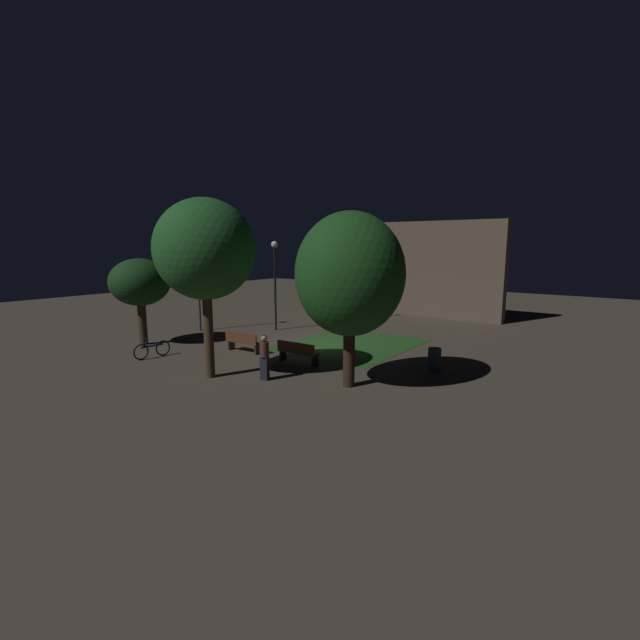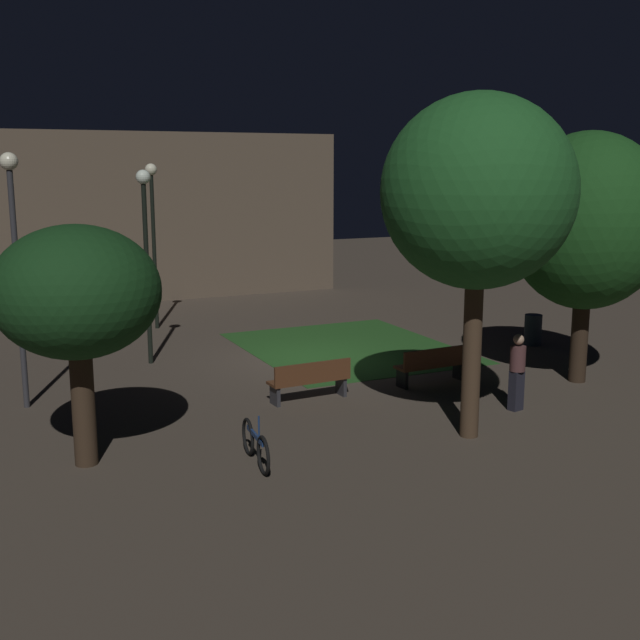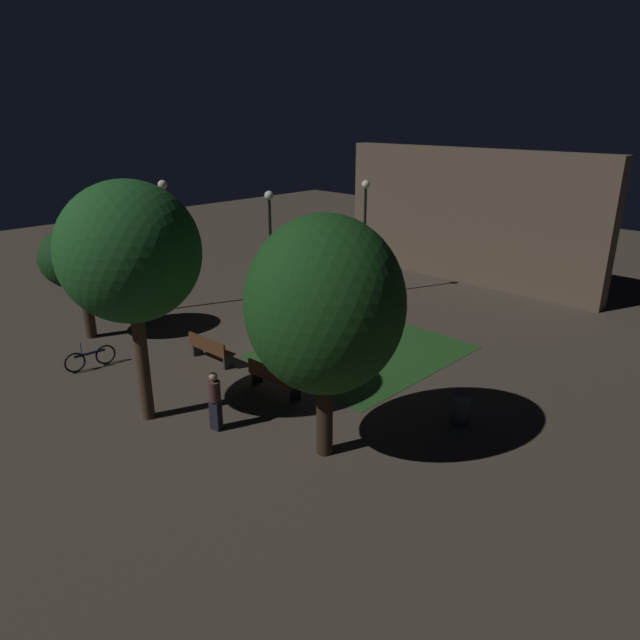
{
  "view_description": "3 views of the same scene",
  "coord_description": "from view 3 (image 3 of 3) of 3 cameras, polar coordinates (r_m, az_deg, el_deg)",
  "views": [
    {
      "loc": [
        12.53,
        -16.59,
        4.69
      ],
      "look_at": [
        0.28,
        -0.14,
        1.19
      ],
      "focal_mm": 24.83,
      "sensor_mm": 36.0,
      "label": 1
    },
    {
      "loc": [
        -8.28,
        -18.32,
        5.01
      ],
      "look_at": [
        0.76,
        1.13,
        0.78
      ],
      "focal_mm": 44.42,
      "sensor_mm": 36.0,
      "label": 2
    },
    {
      "loc": [
        13.01,
        -13.13,
        7.74
      ],
      "look_at": [
        0.03,
        0.13,
        0.96
      ],
      "focal_mm": 32.14,
      "sensor_mm": 36.0,
      "label": 3
    }
  ],
  "objects": [
    {
      "name": "bench_lawn_edge",
      "position": [
        16.7,
        -4.65,
        -5.75
      ],
      "size": [
        1.82,
        0.56,
        0.88
      ],
      "color": "brown",
      "rests_on": "ground"
    },
    {
      "name": "tree_lawn_side",
      "position": [
        14.69,
        -18.42,
        6.33
      ],
      "size": [
        3.47,
        3.47,
        6.27
      ],
      "color": "#423021",
      "rests_on": "ground"
    },
    {
      "name": "grass_lawn",
      "position": [
        19.64,
        4.29,
        -3.18
      ],
      "size": [
        5.41,
        6.48,
        0.01
      ],
      "primitive_type": "cube",
      "color": "#23511E",
      "rests_on": "ground"
    },
    {
      "name": "tree_back_right",
      "position": [
        21.65,
        -22.75,
        5.68
      ],
      "size": [
        2.75,
        2.75,
        4.07
      ],
      "color": "#38281C",
      "rests_on": "ground"
    },
    {
      "name": "lamp_post_near_wall",
      "position": [
        23.77,
        -15.06,
        9.11
      ],
      "size": [
        0.36,
        0.36,
        5.25
      ],
      "color": "#333338",
      "rests_on": "ground"
    },
    {
      "name": "trash_bin",
      "position": [
        15.58,
        13.77,
        -8.53
      ],
      "size": [
        0.48,
        0.48,
        0.87
      ],
      "primitive_type": "cylinder",
      "color": "#2D3842",
      "rests_on": "ground"
    },
    {
      "name": "bench_by_lamp",
      "position": [
        18.98,
        -10.87,
        -2.79
      ],
      "size": [
        1.82,
        0.57,
        0.88
      ],
      "color": "#512D19",
      "rests_on": "ground"
    },
    {
      "name": "building_wall_backdrop",
      "position": [
        28.18,
        14.41,
        9.96
      ],
      "size": [
        13.25,
        0.8,
        6.18
      ],
      "primitive_type": "cube",
      "color": "brown",
      "rests_on": "ground"
    },
    {
      "name": "ground_plane",
      "position": [
        20.04,
        -0.31,
        -2.65
      ],
      "size": [
        60.0,
        60.0,
        0.0
      ],
      "primitive_type": "plane",
      "color": "#473D33"
    },
    {
      "name": "tree_back_left",
      "position": [
        12.53,
        0.49,
        1.41
      ],
      "size": [
        3.57,
        3.57,
        5.76
      ],
      "color": "#2D2116",
      "rests_on": "ground"
    },
    {
      "name": "pedestrian",
      "position": [
        14.91,
        -10.43,
        -7.82
      ],
      "size": [
        0.32,
        0.32,
        1.61
      ],
      "color": "black",
      "rests_on": "ground"
    },
    {
      "name": "bicycle",
      "position": [
        19.68,
        -21.89,
        -3.54
      ],
      "size": [
        0.2,
        1.63,
        0.93
      ],
      "color": "black",
      "rests_on": "ground"
    },
    {
      "name": "lamp_post_path_center",
      "position": [
        24.9,
        4.49,
        9.92
      ],
      "size": [
        0.36,
        0.36,
        5.04
      ],
      "color": "black",
      "rests_on": "ground"
    },
    {
      "name": "lamp_post_plaza_east",
      "position": [
        22.72,
        -4.99,
        8.7
      ],
      "size": [
        0.36,
        0.36,
        4.88
      ],
      "color": "black",
      "rests_on": "ground"
    }
  ]
}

